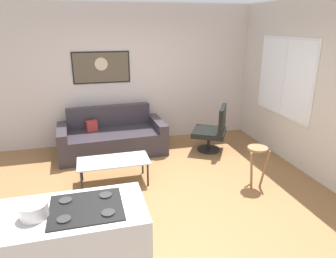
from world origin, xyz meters
The scene contains 10 objects.
ground centered at (0.00, 0.00, -0.02)m, with size 6.40×6.40×0.04m, color olive.
back_wall centered at (0.00, 2.42, 1.40)m, with size 6.40×0.05×2.80m, color beige.
right_wall centered at (2.62, 0.30, 1.40)m, with size 0.05×6.40×2.80m, color beige.
couch centered at (-0.46, 1.81, 0.28)m, with size 2.04×1.02×0.86m.
coffee_table centered at (-0.55, 0.54, 0.36)m, with size 1.10×0.53×0.39m.
armchair centered at (1.46, 1.37, 0.44)m, with size 0.85×0.86×0.91m.
bar_stool centered at (1.53, -0.14, 0.50)m, with size 0.35×0.34×0.65m.
mixing_bowl centered at (-1.35, -1.61, 1.00)m, with size 0.22×0.22×0.13m.
wall_painting centered at (-0.55, 2.38, 1.58)m, with size 1.12×0.03×0.62m.
window centered at (2.59, 0.90, 1.49)m, with size 0.03×1.59×1.42m.
Camera 1 is at (-0.87, -3.92, 2.39)m, focal length 33.09 mm.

